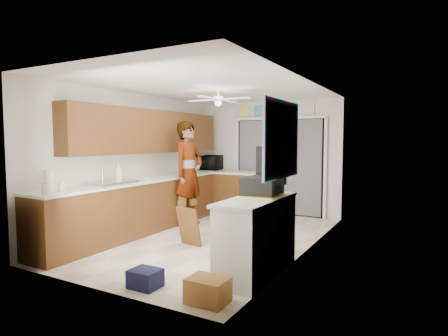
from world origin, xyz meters
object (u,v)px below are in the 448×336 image
at_px(microwave, 212,162).
at_px(paper_towel_roll, 49,181).
at_px(suitcase, 262,186).
at_px(navy_crate, 145,278).
at_px(dog, 240,208).
at_px(cardboard_box, 208,290).
at_px(man, 189,173).
at_px(soap_bottle, 119,172).

bearing_deg(microwave, paper_towel_roll, 169.15).
distance_m(suitcase, navy_crate, 1.79).
height_order(suitcase, dog, suitcase).
xyz_separation_m(microwave, suitcase, (2.66, -3.23, -0.05)).
relative_size(microwave, dog, 1.07).
distance_m(suitcase, cardboard_box, 1.54).
distance_m(cardboard_box, dog, 4.07).
bearing_deg(cardboard_box, dog, 111.80).
height_order(microwave, man, man).
bearing_deg(cardboard_box, soap_bottle, 151.02).
bearing_deg(microwave, navy_crate, -168.89).
relative_size(suitcase, navy_crate, 1.66).
relative_size(microwave, cardboard_box, 1.50).
relative_size(soap_bottle, cardboard_box, 0.81).
xyz_separation_m(suitcase, cardboard_box, (-0.07, -1.22, -0.93)).
height_order(soap_bottle, dog, soap_bottle).
relative_size(soap_bottle, suitcase, 0.60).
height_order(microwave, dog, microwave).
distance_m(cardboard_box, navy_crate, 0.82).
relative_size(paper_towel_roll, dog, 0.51).
bearing_deg(paper_towel_roll, dog, 73.29).
distance_m(microwave, soap_bottle, 2.99).
distance_m(navy_crate, dog, 3.85).
xyz_separation_m(soap_bottle, man, (0.49, 1.34, -0.10)).
bearing_deg(dog, suitcase, -62.05).
height_order(man, dog, man).
bearing_deg(dog, paper_towel_roll, -110.47).
height_order(microwave, cardboard_box, microwave).
bearing_deg(cardboard_box, navy_crate, 180.00).
height_order(navy_crate, man, man).
bearing_deg(dog, soap_bottle, -119.52).
xyz_separation_m(navy_crate, dog, (-0.70, 3.78, 0.12)).
height_order(paper_towel_roll, suitcase, paper_towel_roll).
relative_size(paper_towel_roll, cardboard_box, 0.72).
bearing_deg(navy_crate, paper_towel_roll, 175.62).
xyz_separation_m(cardboard_box, man, (-2.14, 2.80, 0.87)).
bearing_deg(microwave, dog, -132.48).
distance_m(microwave, suitcase, 4.18).
height_order(suitcase, navy_crate, suitcase).
bearing_deg(navy_crate, cardboard_box, 0.00).
bearing_deg(paper_towel_roll, microwave, 89.71).
bearing_deg(microwave, soap_bottle, 168.51).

